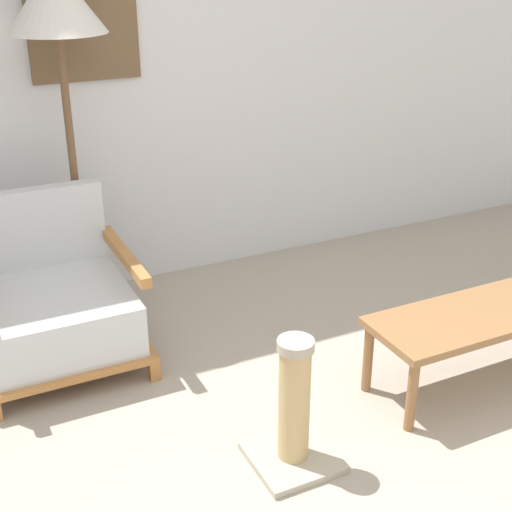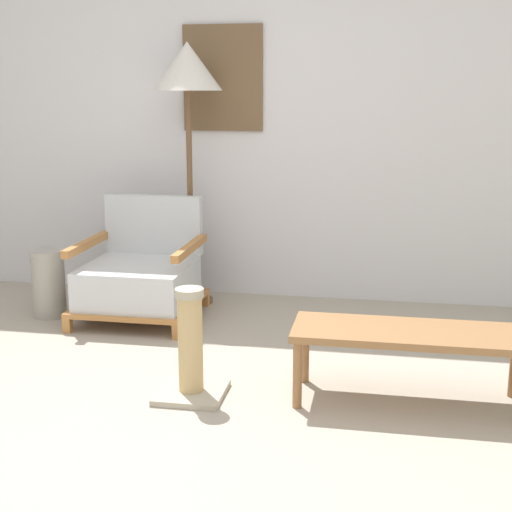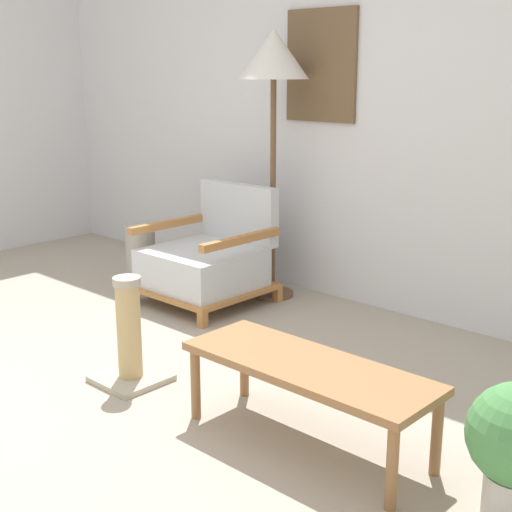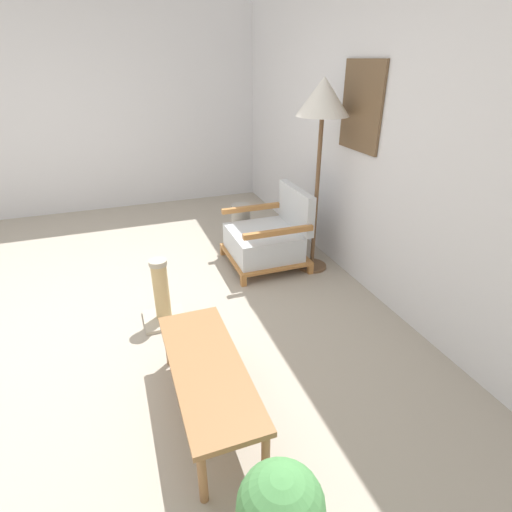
% 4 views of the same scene
% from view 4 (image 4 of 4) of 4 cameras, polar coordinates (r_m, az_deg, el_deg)
% --- Properties ---
extents(ground_plane, '(14.00, 14.00, 0.00)m').
position_cam_4_polar(ground_plane, '(3.47, -22.37, -9.26)').
color(ground_plane, '#A89E8E').
extents(wall_back, '(8.00, 0.09, 2.70)m').
position_cam_4_polar(wall_back, '(3.59, 16.23, 16.47)').
color(wall_back, silver).
rests_on(wall_back, ground_plane).
extents(wall_left, '(0.06, 8.00, 2.70)m').
position_cam_4_polar(wall_left, '(5.83, -19.50, 19.52)').
color(wall_left, silver).
rests_on(wall_left, ground_plane).
extents(armchair, '(0.75, 0.74, 0.77)m').
position_cam_4_polar(armchair, '(4.03, 1.70, 2.58)').
color(armchair, '#B2753D').
rests_on(armchair, ground_plane).
extents(floor_lamp, '(0.46, 0.46, 1.78)m').
position_cam_4_polar(floor_lamp, '(3.66, 9.52, 20.40)').
color(floor_lamp, brown).
rests_on(floor_lamp, ground_plane).
extents(coffee_table, '(1.10, 0.40, 0.37)m').
position_cam_4_polar(coffee_table, '(2.37, -6.96, -15.95)').
color(coffee_table, olive).
rests_on(coffee_table, ground_plane).
extents(vase, '(0.21, 0.21, 0.45)m').
position_cam_4_polar(vase, '(4.56, -2.15, 4.67)').
color(vase, '#9E998E').
rests_on(vase, ground_plane).
extents(potted_plant, '(0.36, 0.36, 0.50)m').
position_cam_4_polar(potted_plant, '(1.89, 3.52, -32.64)').
color(potted_plant, beige).
rests_on(potted_plant, ground_plane).
extents(scratching_post, '(0.33, 0.33, 0.55)m').
position_cam_4_polar(scratching_post, '(3.25, -13.26, -5.84)').
color(scratching_post, '#B2A893').
rests_on(scratching_post, ground_plane).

